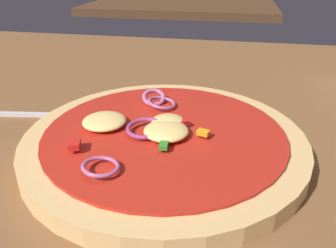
% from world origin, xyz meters
% --- Properties ---
extents(dining_table, '(1.21, 1.04, 0.03)m').
position_xyz_m(dining_table, '(0.00, 0.00, 0.02)').
color(dining_table, brown).
rests_on(dining_table, ground).
extents(pizza, '(0.30, 0.30, 0.04)m').
position_xyz_m(pizza, '(0.04, -0.01, 0.04)').
color(pizza, tan).
rests_on(pizza, dining_table).
extents(fork, '(0.17, 0.04, 0.01)m').
position_xyz_m(fork, '(-0.15, 0.04, 0.03)').
color(fork, silver).
rests_on(fork, dining_table).
extents(background_table, '(0.81, 0.58, 0.03)m').
position_xyz_m(background_table, '(-0.14, 1.26, 0.02)').
color(background_table, '#4C301C').
rests_on(background_table, ground).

